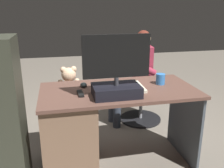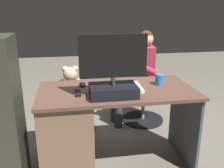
{
  "view_description": "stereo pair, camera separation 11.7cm",
  "coord_description": "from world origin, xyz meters",
  "px_view_note": "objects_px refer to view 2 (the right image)",
  "views": [
    {
      "loc": [
        0.51,
        2.38,
        1.48
      ],
      "look_at": [
        -0.02,
        -0.02,
        0.69
      ],
      "focal_mm": 40.12,
      "sensor_mm": 36.0,
      "label": 1
    },
    {
      "loc": [
        0.39,
        2.41,
        1.48
      ],
      "look_at": [
        -0.02,
        -0.02,
        0.69
      ],
      "focal_mm": 40.12,
      "sensor_mm": 36.0,
      "label": 2
    }
  ],
  "objects_px": {
    "desk": "(78,128)",
    "visitor_chair": "(143,102)",
    "monitor": "(113,79)",
    "person": "(138,71)",
    "computer_mouse": "(82,84)",
    "tv_remote": "(78,93)",
    "cup": "(160,80)",
    "teddy_bear": "(71,83)",
    "keyboard": "(115,84)",
    "office_chair_teddy": "(72,111)"
  },
  "relations": [
    {
      "from": "teddy_bear",
      "to": "desk",
      "type": "bearing_deg",
      "value": 93.44
    },
    {
      "from": "desk",
      "to": "keyboard",
      "type": "distance_m",
      "value": 0.53
    },
    {
      "from": "cup",
      "to": "person",
      "type": "relative_size",
      "value": 0.08
    },
    {
      "from": "office_chair_teddy",
      "to": "teddy_bear",
      "type": "distance_m",
      "value": 0.36
    },
    {
      "from": "visitor_chair",
      "to": "keyboard",
      "type": "bearing_deg",
      "value": 54.93
    },
    {
      "from": "monitor",
      "to": "keyboard",
      "type": "relative_size",
      "value": 1.29
    },
    {
      "from": "cup",
      "to": "visitor_chair",
      "type": "relative_size",
      "value": 0.19
    },
    {
      "from": "monitor",
      "to": "tv_remote",
      "type": "bearing_deg",
      "value": -18.0
    },
    {
      "from": "teddy_bear",
      "to": "monitor",
      "type": "bearing_deg",
      "value": 110.54
    },
    {
      "from": "office_chair_teddy",
      "to": "computer_mouse",
      "type": "bearing_deg",
      "value": 99.9
    },
    {
      "from": "keyboard",
      "to": "cup",
      "type": "height_order",
      "value": "cup"
    },
    {
      "from": "keyboard",
      "to": "person",
      "type": "height_order",
      "value": "person"
    },
    {
      "from": "visitor_chair",
      "to": "person",
      "type": "bearing_deg",
      "value": 7.6
    },
    {
      "from": "keyboard",
      "to": "teddy_bear",
      "type": "bearing_deg",
      "value": -56.94
    },
    {
      "from": "teddy_bear",
      "to": "visitor_chair",
      "type": "distance_m",
      "value": 0.99
    },
    {
      "from": "monitor",
      "to": "teddy_bear",
      "type": "xyz_separation_m",
      "value": [
        0.34,
        -0.91,
        -0.3
      ]
    },
    {
      "from": "keyboard",
      "to": "monitor",
      "type": "bearing_deg",
      "value": 77.69
    },
    {
      "from": "computer_mouse",
      "to": "visitor_chair",
      "type": "height_order",
      "value": "computer_mouse"
    },
    {
      "from": "cup",
      "to": "teddy_bear",
      "type": "distance_m",
      "value": 1.09
    },
    {
      "from": "monitor",
      "to": "office_chair_teddy",
      "type": "distance_m",
      "value": 1.17
    },
    {
      "from": "desk",
      "to": "cup",
      "type": "relative_size",
      "value": 13.81
    },
    {
      "from": "desk",
      "to": "person",
      "type": "height_order",
      "value": "person"
    },
    {
      "from": "desk",
      "to": "visitor_chair",
      "type": "xyz_separation_m",
      "value": [
        -0.88,
        -0.87,
        -0.15
      ]
    },
    {
      "from": "computer_mouse",
      "to": "teddy_bear",
      "type": "xyz_separation_m",
      "value": [
        0.11,
        -0.62,
        -0.17
      ]
    },
    {
      "from": "desk",
      "to": "teddy_bear",
      "type": "height_order",
      "value": "teddy_bear"
    },
    {
      "from": "tv_remote",
      "to": "computer_mouse",
      "type": "bearing_deg",
      "value": -106.24
    },
    {
      "from": "computer_mouse",
      "to": "visitor_chair",
      "type": "relative_size",
      "value": 0.18
    },
    {
      "from": "cup",
      "to": "teddy_bear",
      "type": "relative_size",
      "value": 0.27
    },
    {
      "from": "computer_mouse",
      "to": "cup",
      "type": "height_order",
      "value": "cup"
    },
    {
      "from": "teddy_bear",
      "to": "person",
      "type": "height_order",
      "value": "person"
    },
    {
      "from": "keyboard",
      "to": "computer_mouse",
      "type": "bearing_deg",
      "value": -0.71
    },
    {
      "from": "keyboard",
      "to": "teddy_bear",
      "type": "distance_m",
      "value": 0.76
    },
    {
      "from": "tv_remote",
      "to": "visitor_chair",
      "type": "height_order",
      "value": "tv_remote"
    },
    {
      "from": "keyboard",
      "to": "desk",
      "type": "bearing_deg",
      "value": 20.27
    },
    {
      "from": "office_chair_teddy",
      "to": "visitor_chair",
      "type": "distance_m",
      "value": 0.93
    },
    {
      "from": "monitor",
      "to": "person",
      "type": "distance_m",
      "value": 1.15
    },
    {
      "from": "tv_remote",
      "to": "teddy_bear",
      "type": "relative_size",
      "value": 0.41
    },
    {
      "from": "computer_mouse",
      "to": "tv_remote",
      "type": "xyz_separation_m",
      "value": [
        0.05,
        0.2,
        -0.01
      ]
    },
    {
      "from": "desk",
      "to": "person",
      "type": "xyz_separation_m",
      "value": [
        -0.79,
        -0.86,
        0.28
      ]
    },
    {
      "from": "tv_remote",
      "to": "office_chair_teddy",
      "type": "height_order",
      "value": "tv_remote"
    },
    {
      "from": "computer_mouse",
      "to": "tv_remote",
      "type": "relative_size",
      "value": 0.64
    },
    {
      "from": "tv_remote",
      "to": "visitor_chair",
      "type": "relative_size",
      "value": 0.28
    },
    {
      "from": "desk",
      "to": "person",
      "type": "relative_size",
      "value": 1.17
    },
    {
      "from": "keyboard",
      "to": "cup",
      "type": "distance_m",
      "value": 0.42
    },
    {
      "from": "desk",
      "to": "office_chair_teddy",
      "type": "bearing_deg",
      "value": -86.5
    },
    {
      "from": "visitor_chair",
      "to": "computer_mouse",
      "type": "bearing_deg",
      "value": 41.86
    },
    {
      "from": "teddy_bear",
      "to": "visitor_chair",
      "type": "height_order",
      "value": "teddy_bear"
    },
    {
      "from": "computer_mouse",
      "to": "office_chair_teddy",
      "type": "relative_size",
      "value": 0.18
    },
    {
      "from": "monitor",
      "to": "tv_remote",
      "type": "distance_m",
      "value": 0.33
    },
    {
      "from": "monitor",
      "to": "office_chair_teddy",
      "type": "relative_size",
      "value": 0.99
    }
  ]
}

